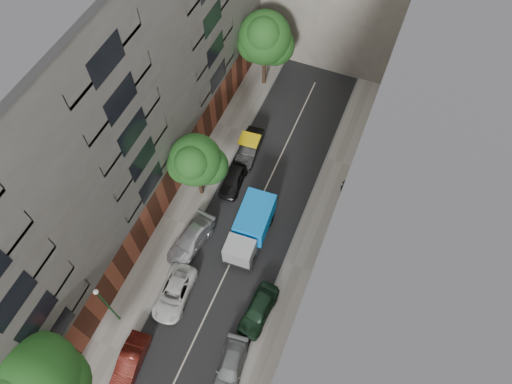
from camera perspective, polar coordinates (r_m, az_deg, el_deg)
The scene contains 18 objects.
ground at distance 37.61m, azimuth -2.15°, elevation -6.63°, with size 120.00×120.00×0.00m, color #4C4C49.
road_surface at distance 37.60m, azimuth -2.15°, elevation -6.62°, with size 8.00×44.00×0.02m, color black.
sidewalk_left at distance 38.99m, azimuth -9.61°, elevation -3.72°, with size 3.00×44.00×0.15m, color gray.
sidewalk_right at distance 36.87m, azimuth 5.82°, elevation -9.49°, with size 3.00×44.00×0.15m, color gray.
building_left at distance 33.39m, azimuth -20.49°, elevation 7.65°, with size 8.00×44.00×20.00m, color #4A4845.
building_right at distance 28.17m, azimuth 18.24°, elevation -5.40°, with size 8.00×44.00×20.00m, color #C1AF96.
tarp_truck at distance 36.56m, azimuth -0.68°, elevation -4.50°, with size 2.69×6.13×2.77m.
car_left_1 at distance 35.15m, azimuth -15.46°, elevation -19.76°, with size 1.46×4.17×1.37m, color #4D140F.
car_left_2 at distance 35.89m, azimuth -10.17°, elevation -12.33°, with size 2.19×4.74×1.32m, color silver.
car_left_3 at distance 37.34m, azimuth -8.14°, elevation -5.98°, with size 2.03×4.99×1.45m, color #BABABF.
car_left_4 at distance 39.97m, azimuth -2.80°, elevation 1.71°, with size 1.67×4.16×1.42m, color black.
car_left_5 at distance 41.81m, azimuth -0.80°, elevation 5.56°, with size 1.60×4.58×1.51m, color black.
car_right_1 at distance 34.04m, azimuth -3.24°, elevation -21.14°, with size 1.79×4.40×1.28m, color slate.
car_right_2 at distance 34.87m, azimuth 0.32°, elevation -14.51°, with size 1.77×4.39×1.49m, color black.
tree_mid at distance 36.18m, azimuth -7.48°, elevation 3.69°, with size 4.66×4.28×7.02m.
tree_far at distance 44.30m, azimuth 1.16°, elevation 18.47°, with size 5.25×4.97×8.28m.
lamp_post at distance 33.24m, azimuth -18.31°, elevation -13.00°, with size 0.36×0.36×6.16m.
pedestrian at distance 39.80m, azimuth 10.97°, elevation 0.72°, with size 0.66×0.44×1.82m, color black.
Camera 1 is at (7.31, -14.14, 34.08)m, focal length 32.00 mm.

